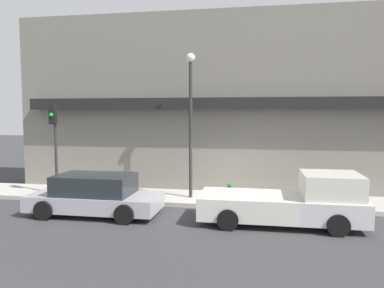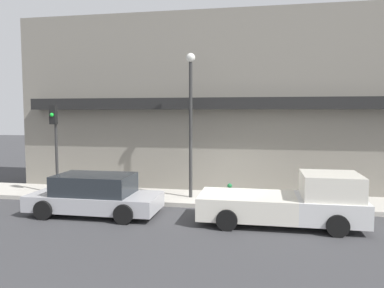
{
  "view_description": "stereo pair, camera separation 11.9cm",
  "coord_description": "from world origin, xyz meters",
  "px_view_note": "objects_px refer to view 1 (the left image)",
  "views": [
    {
      "loc": [
        1.26,
        -13.82,
        3.64
      ],
      "look_at": [
        -1.36,
        1.0,
        2.37
      ],
      "focal_mm": 35.0,
      "sensor_mm": 36.0,
      "label": 1
    },
    {
      "loc": [
        1.38,
        -13.8,
        3.64
      ],
      "look_at": [
        -1.36,
        1.0,
        2.37
      ],
      "focal_mm": 35.0,
      "sensor_mm": 36.0,
      "label": 2
    }
  ],
  "objects_px": {
    "traffic_light": "(54,133)",
    "street_lamp": "(191,109)",
    "parked_car": "(95,195)",
    "fire_hydrant": "(230,192)",
    "pickup_truck": "(292,202)"
  },
  "relations": [
    {
      "from": "traffic_light",
      "to": "street_lamp",
      "type": "bearing_deg",
      "value": 4.1
    },
    {
      "from": "parked_car",
      "to": "traffic_light",
      "type": "distance_m",
      "value": 4.08
    },
    {
      "from": "fire_hydrant",
      "to": "traffic_light",
      "type": "distance_m",
      "value": 7.72
    },
    {
      "from": "pickup_truck",
      "to": "parked_car",
      "type": "xyz_separation_m",
      "value": [
        -6.8,
        0.0,
        -0.05
      ]
    },
    {
      "from": "street_lamp",
      "to": "traffic_light",
      "type": "xyz_separation_m",
      "value": [
        -5.77,
        -0.41,
        -1.03
      ]
    },
    {
      "from": "pickup_truck",
      "to": "fire_hydrant",
      "type": "height_order",
      "value": "pickup_truck"
    },
    {
      "from": "parked_car",
      "to": "street_lamp",
      "type": "bearing_deg",
      "value": 41.5
    },
    {
      "from": "parked_car",
      "to": "traffic_light",
      "type": "xyz_separation_m",
      "value": [
        -2.77,
        2.18,
        2.06
      ]
    },
    {
      "from": "parked_car",
      "to": "fire_hydrant",
      "type": "distance_m",
      "value": 5.19
    },
    {
      "from": "pickup_truck",
      "to": "parked_car",
      "type": "distance_m",
      "value": 6.8
    },
    {
      "from": "pickup_truck",
      "to": "traffic_light",
      "type": "bearing_deg",
      "value": 167.59
    },
    {
      "from": "parked_car",
      "to": "traffic_light",
      "type": "height_order",
      "value": "traffic_light"
    },
    {
      "from": "parked_car",
      "to": "traffic_light",
      "type": "bearing_deg",
      "value": 142.53
    },
    {
      "from": "parked_car",
      "to": "fire_hydrant",
      "type": "relative_size",
      "value": 6.92
    },
    {
      "from": "fire_hydrant",
      "to": "street_lamp",
      "type": "xyz_separation_m",
      "value": [
        -1.62,
        0.22,
        3.29
      ]
    }
  ]
}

